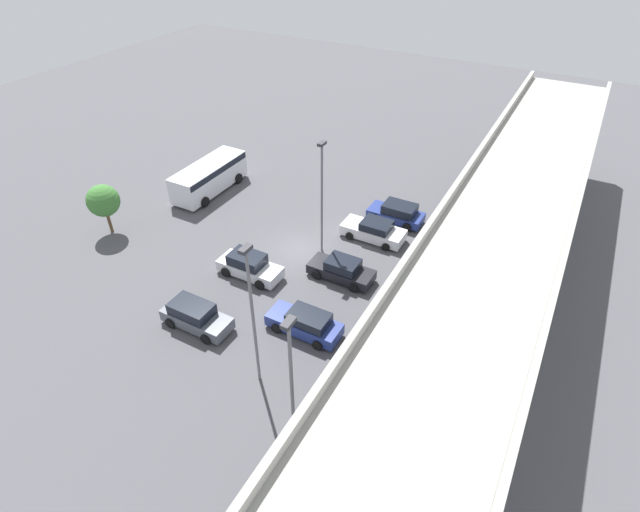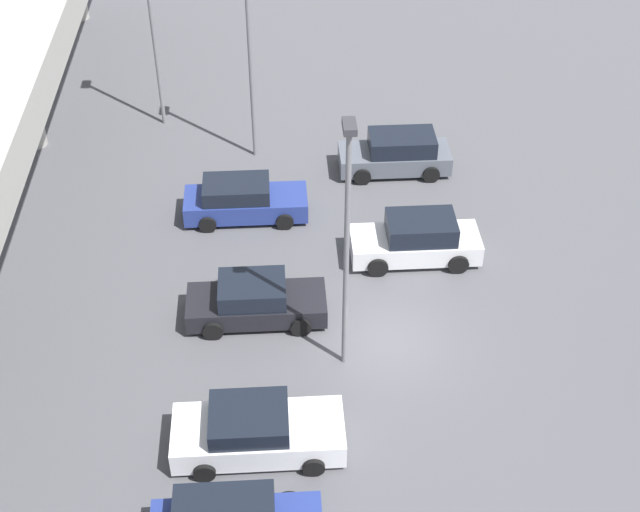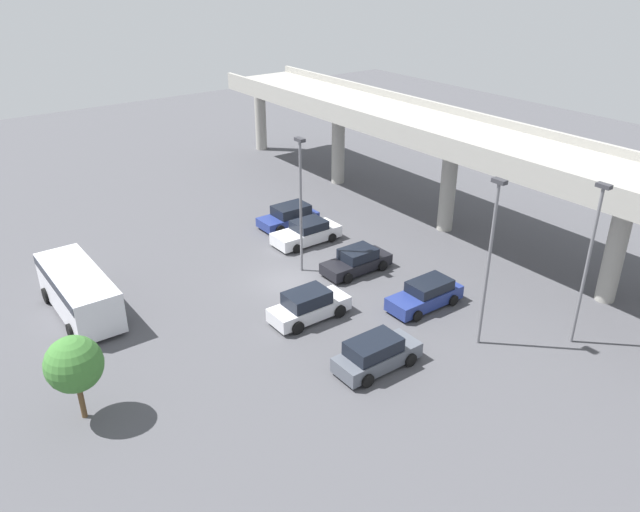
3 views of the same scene
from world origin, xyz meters
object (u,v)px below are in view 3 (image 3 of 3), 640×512
object	(u,v)px
parked_car_3	(309,306)
lamp_post_by_overpass	(490,253)
shuttle_bus	(78,289)
lamp_post_near_aisle	(301,197)
parked_car_0	(289,216)
tree_front_left	(74,364)
parked_car_1	(307,233)
lamp_post_mid_lot	(589,255)
parked_car_2	(357,261)
parked_car_4	(426,295)
parked_car_5	(376,354)

from	to	relation	value
parked_car_3	lamp_post_by_overpass	world-z (taller)	lamp_post_by_overpass
shuttle_bus	lamp_post_near_aisle	distance (m)	13.59
lamp_post_by_overpass	parked_car_0	bearing A→B (deg)	178.04
lamp_post_near_aisle	tree_front_left	world-z (taller)	lamp_post_near_aisle
parked_car_1	lamp_post_mid_lot	distance (m)	18.98
parked_car_2	lamp_post_mid_lot	size ratio (longest dim) A/B	0.53
parked_car_2	tree_front_left	world-z (taller)	tree_front_left
parked_car_3	shuttle_bus	size ratio (longest dim) A/B	0.60
parked_car_3	shuttle_bus	distance (m)	12.69
parked_car_1	lamp_post_near_aisle	xyz separation A→B (m)	(3.25, -2.71, 4.25)
parked_car_3	lamp_post_mid_lot	world-z (taller)	lamp_post_mid_lot
lamp_post_near_aisle	lamp_post_mid_lot	bearing A→B (deg)	24.18
parked_car_1	tree_front_left	distance (m)	20.35
parked_car_0	parked_car_4	distance (m)	14.14
parked_car_0	tree_front_left	bearing A→B (deg)	32.72
parked_car_0	shuttle_bus	distance (m)	16.46
parked_car_3	lamp_post_by_overpass	distance (m)	10.07
lamp_post_near_aisle	parked_car_3	bearing A→B (deg)	-31.00
parked_car_4	lamp_post_mid_lot	xyz separation A→B (m)	(7.05, 3.52, 4.27)
parked_car_0	parked_car_2	bearing A→B (deg)	85.86
parked_car_5	lamp_post_near_aisle	world-z (taller)	lamp_post_near_aisle
lamp_post_mid_lot	lamp_post_near_aisle	bearing A→B (deg)	-155.82
lamp_post_near_aisle	tree_front_left	distance (m)	16.62
parked_car_5	parked_car_0	bearing A→B (deg)	69.54
parked_car_5	lamp_post_near_aisle	bearing A→B (deg)	74.25
parked_car_2	shuttle_bus	distance (m)	16.37
parked_car_4	shuttle_bus	distance (m)	19.27
lamp_post_by_overpass	tree_front_left	world-z (taller)	lamp_post_by_overpass
parked_car_1	parked_car_4	distance (m)	11.02
parked_car_5	shuttle_bus	distance (m)	16.78
parked_car_0	lamp_post_mid_lot	xyz separation A→B (m)	(21.19, 3.32, 4.26)
parked_car_1	lamp_post_by_overpass	world-z (taller)	lamp_post_by_overpass
parked_car_2	parked_car_5	size ratio (longest dim) A/B	1.02
lamp_post_near_aisle	tree_front_left	bearing A→B (deg)	-69.77
parked_car_0	parked_car_3	world-z (taller)	parked_car_3
shuttle_bus	lamp_post_near_aisle	bearing A→B (deg)	76.44
shuttle_bus	lamp_post_near_aisle	xyz separation A→B (m)	(3.08, 12.78, 3.46)
parked_car_5	parked_car_3	bearing A→B (deg)	89.92
parked_car_1	shuttle_bus	distance (m)	15.51
parked_car_2	lamp_post_near_aisle	size ratio (longest dim) A/B	0.53
parked_car_2	parked_car_4	bearing A→B (deg)	94.25
parked_car_1	lamp_post_near_aisle	size ratio (longest dim) A/B	0.56
parked_car_2	parked_car_0	bearing A→B (deg)	-94.14
shuttle_bus	parked_car_2	bearing A→B (deg)	71.34
parked_car_5	lamp_post_by_overpass	world-z (taller)	lamp_post_by_overpass
shuttle_bus	lamp_post_near_aisle	size ratio (longest dim) A/B	0.89
lamp_post_by_overpass	parked_car_3	bearing A→B (deg)	-141.48
tree_front_left	lamp_post_mid_lot	bearing A→B (deg)	67.57
parked_car_2	lamp_post_by_overpass	size ratio (longest dim) A/B	0.51
parked_car_3	shuttle_bus	world-z (taller)	shuttle_bus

